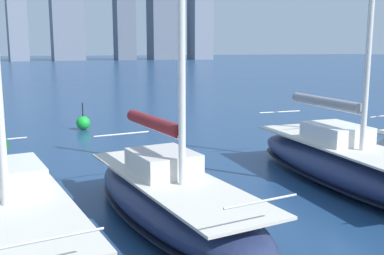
# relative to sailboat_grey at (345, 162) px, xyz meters

# --- Properties ---
(sailboat_grey) EXTENTS (3.31, 9.14, 10.60)m
(sailboat_grey) POSITION_rel_sailboat_grey_xyz_m (0.00, 0.00, 0.00)
(sailboat_grey) COLOR navy
(sailboat_grey) RESTS_ON ground
(sailboat_maroon) EXTENTS (2.69, 7.64, 11.66)m
(sailboat_maroon) POSITION_rel_sailboat_grey_xyz_m (5.94, 0.53, -0.03)
(sailboat_maroon) COLOR navy
(sailboat_maroon) RESTS_ON ground
(sailboat_forest) EXTENTS (3.49, 8.62, 11.40)m
(sailboat_forest) POSITION_rel_sailboat_grey_xyz_m (9.57, 0.02, -0.09)
(sailboat_forest) COLOR navy
(sailboat_forest) RESTS_ON ground
(channel_buoy) EXTENTS (0.70, 0.70, 1.40)m
(channel_buoy) POSITION_rel_sailboat_grey_xyz_m (5.18, -12.93, -0.35)
(channel_buoy) COLOR green
(channel_buoy) RESTS_ON ground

